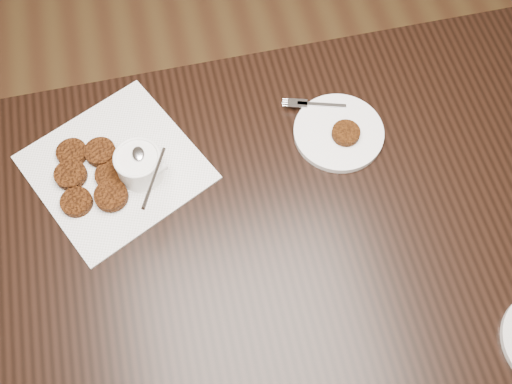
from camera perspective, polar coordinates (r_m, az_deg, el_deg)
floor at (r=1.89m, az=0.83°, el=-13.82°), size 4.00×4.00×0.00m
table at (r=1.55m, az=2.88°, el=-8.44°), size 1.37×0.88×0.75m
napkin at (r=1.28m, az=-13.48°, el=2.36°), size 0.43×0.43×0.00m
sauce_ramekin at (r=1.20m, az=-11.54°, el=3.38°), size 0.16×0.16×0.13m
patty_cluster at (r=1.27m, az=-16.25°, el=1.69°), size 0.26×0.26×0.02m
plate_with_patty at (r=1.29m, az=8.07°, el=5.93°), size 0.25×0.25×0.03m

